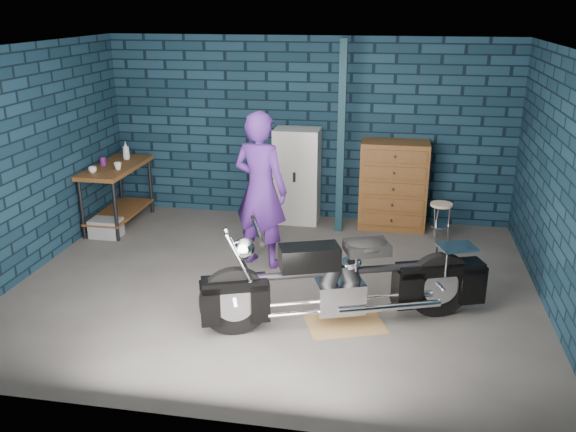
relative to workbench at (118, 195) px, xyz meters
name	(u,v)px	position (x,y,z in m)	size (l,w,h in m)	color
ground	(275,285)	(2.68, -1.61, -0.46)	(6.00, 6.00, 0.00)	#53514D
room_walls	(283,115)	(2.68, -1.05, 1.45)	(6.02, 5.01, 2.71)	#0E212F
support_post	(341,139)	(3.23, 0.34, 0.90)	(0.10, 0.10, 2.70)	#102832
workbench	(118,195)	(0.00, 0.00, 0.00)	(0.60, 1.40, 0.91)	brown
drip_mat	(345,323)	(3.57, -2.36, -0.45)	(0.78, 0.59, 0.01)	olive
motorcycle	(346,274)	(3.57, -2.36, 0.10)	(2.52, 0.68, 1.11)	black
person	(261,190)	(2.38, -1.02, 0.52)	(0.71, 0.47, 1.95)	#441F74
storage_bin	(106,228)	(0.02, -0.50, -0.33)	(0.42, 0.30, 0.26)	gray
locker	(297,176)	(2.56, 0.62, 0.25)	(0.66, 0.47, 1.41)	silver
tool_chest	(393,185)	(3.98, 0.62, 0.18)	(0.96, 0.53, 1.28)	brown
shop_stool	(440,222)	(4.64, 0.17, -0.18)	(0.30, 0.30, 0.55)	#C5B295
cup_a	(93,170)	(-0.12, -0.44, 0.50)	(0.11, 0.11, 0.09)	#C5B295
cup_b	(118,166)	(0.14, -0.21, 0.51)	(0.11, 0.11, 0.10)	#C5B295
mug_purple	(103,161)	(-0.17, -0.03, 0.52)	(0.09, 0.09, 0.12)	#561964
bottle	(126,151)	(0.01, 0.37, 0.59)	(0.10, 0.10, 0.27)	gray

